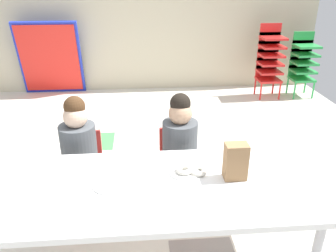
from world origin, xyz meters
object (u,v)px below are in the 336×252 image
object	(u,v)px
folded_activity_table	(50,59)
donut_powdered_loose	(198,170)
craft_table	(152,192)
kid_chair_green_stack	(303,61)
seated_child_near_camera	(79,145)
paper_plate_near_edge	(184,172)
kid_chair_red_stack	(270,57)
seated_child_middle_seat	(180,141)
donut_powdered_on_plate	(184,170)
paper_bag_brown	(236,161)
paper_plate_center_table	(109,185)

from	to	relation	value
folded_activity_table	donut_powdered_loose	xyz separation A→B (m)	(1.63, -3.36, 0.08)
craft_table	kid_chair_green_stack	size ratio (longest dim) A/B	2.01
seated_child_near_camera	paper_plate_near_edge	bearing A→B (deg)	-36.27
craft_table	kid_chair_red_stack	distance (m)	3.60
kid_chair_red_stack	folded_activity_table	xyz separation A→B (m)	(-3.16, 0.36, -0.04)
craft_table	kid_chair_red_stack	size ratio (longest dim) A/B	1.78
seated_child_middle_seat	donut_powdered_on_plate	size ratio (longest dim) A/B	8.82
kid_chair_green_stack	paper_bag_brown	xyz separation A→B (m)	(-1.83, -3.07, 0.19)
kid_chair_red_stack	paper_plate_center_table	bearing A→B (deg)	-123.61
seated_child_middle_seat	folded_activity_table	world-z (taller)	folded_activity_table
kid_chair_red_stack	paper_bag_brown	xyz separation A→B (m)	(-1.33, -3.07, 0.13)
craft_table	paper_bag_brown	xyz separation A→B (m)	(0.48, 0.03, 0.16)
kid_chair_red_stack	paper_plate_center_table	world-z (taller)	kid_chair_red_stack
paper_plate_center_table	seated_child_middle_seat	bearing A→B (deg)	52.45
kid_chair_green_stack	donut_powdered_on_plate	distance (m)	3.67
folded_activity_table	donut_powdered_loose	bearing A→B (deg)	-64.12
kid_chair_green_stack	folded_activity_table	distance (m)	3.68
seated_child_near_camera	paper_bag_brown	bearing A→B (deg)	-30.92
seated_child_middle_seat	kid_chair_green_stack	world-z (taller)	seated_child_middle_seat
seated_child_near_camera	craft_table	bearing A→B (deg)	-51.02
craft_table	seated_child_near_camera	xyz separation A→B (m)	(-0.51, 0.63, 0.00)
seated_child_middle_seat	paper_plate_center_table	size ratio (longest dim) A/B	5.10
paper_bag_brown	donut_powdered_on_plate	distance (m)	0.31
paper_plate_center_table	donut_powdered_loose	world-z (taller)	donut_powdered_loose
paper_plate_center_table	kid_chair_red_stack	bearing A→B (deg)	56.39
kid_chair_green_stack	donut_powdered_loose	distance (m)	3.63
paper_plate_near_edge	paper_plate_center_table	bearing A→B (deg)	-167.26
kid_chair_green_stack	seated_child_middle_seat	bearing A→B (deg)	-130.08
seated_child_near_camera	kid_chair_red_stack	distance (m)	3.40
seated_child_near_camera	kid_chair_green_stack	bearing A→B (deg)	41.26
donut_powdered_loose	craft_table	bearing A→B (deg)	-159.22
seated_child_near_camera	paper_plate_near_edge	xyz separation A→B (m)	(0.71, -0.52, 0.05)
seated_child_middle_seat	donut_powdered_loose	xyz separation A→B (m)	(0.05, -0.52, 0.06)
kid_chair_green_stack	paper_plate_near_edge	world-z (taller)	kid_chair_green_stack
seated_child_middle_seat	kid_chair_green_stack	xyz separation A→B (m)	(2.09, 2.48, -0.04)
kid_chair_red_stack	donut_powdered_on_plate	size ratio (longest dim) A/B	9.99
paper_plate_center_table	donut_powdered_loose	xyz separation A→B (m)	(0.52, 0.10, 0.01)
kid_chair_red_stack	paper_bag_brown	world-z (taller)	kid_chair_red_stack
paper_plate_near_edge	donut_powdered_on_plate	size ratio (longest dim) A/B	1.73
paper_bag_brown	paper_plate_near_edge	distance (m)	0.31
craft_table	kid_chair_green_stack	distance (m)	3.88
kid_chair_red_stack	kid_chair_green_stack	distance (m)	0.51
seated_child_near_camera	seated_child_middle_seat	distance (m)	0.74
folded_activity_table	donut_powdered_on_plate	world-z (taller)	folded_activity_table
seated_child_near_camera	seated_child_middle_seat	bearing A→B (deg)	0.00
paper_bag_brown	paper_plate_center_table	world-z (taller)	paper_bag_brown
folded_activity_table	paper_plate_near_edge	distance (m)	3.69
kid_chair_green_stack	donut_powdered_loose	world-z (taller)	kid_chair_green_stack
donut_powdered_loose	donut_powdered_on_plate	bearing A→B (deg)	177.30
paper_bag_brown	paper_plate_center_table	xyz separation A→B (m)	(-0.73, -0.02, -0.11)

